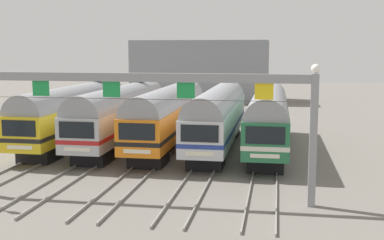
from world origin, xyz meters
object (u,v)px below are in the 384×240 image
object	(u,v)px
commuter_train_green	(268,115)
catenary_gantry	(112,97)
commuter_train_stainless	(121,112)
commuter_train_silver	(218,114)
commuter_train_yellow	(75,111)
commuter_train_orange	(169,113)

from	to	relation	value
commuter_train_green	catenary_gantry	world-z (taller)	catenary_gantry
commuter_train_stainless	commuter_train_green	bearing A→B (deg)	-0.02
commuter_train_silver	catenary_gantry	world-z (taller)	catenary_gantry
catenary_gantry	commuter_train_yellow	bearing A→B (deg)	119.77
commuter_train_stainless	catenary_gantry	size ratio (longest dim) A/B	0.87
commuter_train_green	commuter_train_stainless	bearing A→B (deg)	179.98
commuter_train_stainless	commuter_train_green	world-z (taller)	commuter_train_stainless
commuter_train_stainless	commuter_train_silver	bearing A→B (deg)	-0.03
commuter_train_stainless	commuter_train_orange	distance (m)	3.86
commuter_train_yellow	catenary_gantry	xyz separation A→B (m)	(7.72, -13.50, 2.53)
commuter_train_yellow	commuter_train_stainless	xyz separation A→B (m)	(3.86, 0.00, 0.00)
commuter_train_orange	catenary_gantry	world-z (taller)	catenary_gantry
commuter_train_orange	catenary_gantry	xyz separation A→B (m)	(0.00, -13.50, 2.53)
commuter_train_stainless	commuter_train_green	size ratio (longest dim) A/B	1.00
commuter_train_yellow	commuter_train_silver	size ratio (longest dim) A/B	1.00
commuter_train_yellow	commuter_train_stainless	distance (m)	3.86
commuter_train_silver	catenary_gantry	bearing A→B (deg)	-105.96
commuter_train_orange	commuter_train_silver	distance (m)	3.86
commuter_train_silver	commuter_train_green	distance (m)	3.86
catenary_gantry	commuter_train_orange	bearing A→B (deg)	90.00
commuter_train_orange	commuter_train_green	world-z (taller)	commuter_train_orange
commuter_train_green	catenary_gantry	xyz separation A→B (m)	(-7.72, -13.49, 2.53)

